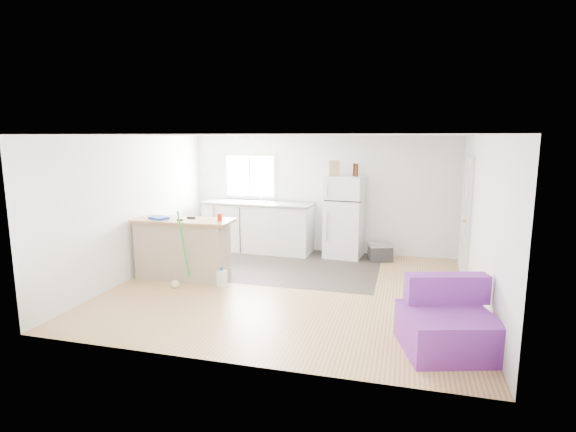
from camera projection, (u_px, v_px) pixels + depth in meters
The scene contains 19 objects.
room at pixel (291, 214), 6.93m from camera, with size 5.51×5.01×2.41m.
vinyl_zone at pixel (270, 264), 8.51m from camera, with size 4.05×2.50×0.00m, color #382E2A.
window at pixel (250, 176), 9.63m from camera, with size 1.18×0.06×0.98m.
interior_door at pixel (466, 217), 7.75m from camera, with size 0.11×0.92×2.10m.
ceiling_fixture at pixel (244, 138), 8.18m from camera, with size 0.30×0.30×0.07m, color white.
kitchen_cabinets at pixel (258, 226), 9.41m from camera, with size 2.35×0.83×1.33m.
peninsula at pixel (183, 248), 7.57m from camera, with size 1.68×0.69×1.02m.
refrigerator at pixel (344, 217), 8.91m from camera, with size 0.77×0.74×1.62m.
cooler at pixel (380, 252), 8.69m from camera, with size 0.53×0.44×0.35m.
purple_seat at pixel (447, 325), 5.05m from camera, with size 1.17×1.15×0.79m.
cleaner_jug at pixel (222, 278), 7.20m from camera, with size 0.17×0.14×0.32m.
mop at pixel (178, 273), 7.14m from camera, with size 0.21×0.36×1.27m.
red_cup at pixel (220, 217), 7.34m from camera, with size 0.08×0.08×0.12m, color red.
blue_tray at pixel (159, 218), 7.49m from camera, with size 0.30×0.22×0.04m, color #123BAD.
tool_a at pixel (191, 218), 7.53m from camera, with size 0.14×0.05×0.03m, color black.
tool_b at pixel (180, 220), 7.33m from camera, with size 0.10×0.04×0.03m, color black.
cardboard_box at pixel (334, 168), 8.73m from camera, with size 0.20×0.10×0.30m, color tan.
bottle_left at pixel (357, 170), 8.60m from camera, with size 0.07×0.07×0.25m, color #3C1E0B.
bottle_right at pixel (354, 170), 8.71m from camera, with size 0.07×0.07×0.25m, color #3C1E0B.
Camera 1 is at (1.71, -6.62, 2.37)m, focal length 28.00 mm.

